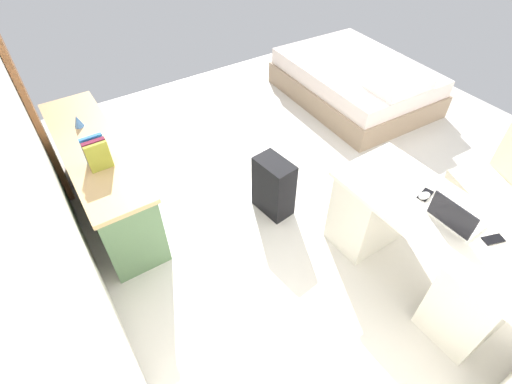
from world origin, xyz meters
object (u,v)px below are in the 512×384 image
object	(u,v)px
bed	(355,82)
figurine_small	(78,121)
computer_mouse	(424,196)
cell_phone_by_mouse	(425,195)
desk	(421,244)
office_chair	(490,189)
cell_phone_near_laptop	(493,239)
credenza	(103,178)
laptop	(455,218)
suitcase_black	(274,187)

from	to	relation	value
bed	figurine_small	size ratio (longest dim) A/B	17.76
computer_mouse	cell_phone_by_mouse	world-z (taller)	computer_mouse
bed	computer_mouse	world-z (taller)	computer_mouse
desk	office_chair	distance (m)	0.93
bed	cell_phone_near_laptop	distance (m)	3.03
computer_mouse	figurine_small	world-z (taller)	figurine_small
credenza	cell_phone_by_mouse	distance (m)	2.67
cell_phone_near_laptop	computer_mouse	bearing A→B (deg)	25.75
computer_mouse	cell_phone_near_laptop	size ratio (longest dim) A/B	0.74
laptop	cell_phone_near_laptop	distance (m)	0.26
figurine_small	suitcase_black	bearing A→B (deg)	-132.98
bed	suitcase_black	world-z (taller)	bed
suitcase_black	cell_phone_by_mouse	xyz separation A→B (m)	(-1.05, -0.56, 0.46)
desk	cell_phone_near_laptop	size ratio (longest dim) A/B	10.66
figurine_small	desk	bearing A→B (deg)	-143.44
cell_phone_near_laptop	cell_phone_by_mouse	size ratio (longest dim) A/B	1.00
desk	cell_phone_near_laptop	xyz separation A→B (m)	(-0.35, -0.10, 0.36)
credenza	computer_mouse	bearing A→B (deg)	-136.71
cell_phone_by_mouse	laptop	bearing A→B (deg)	153.78
office_chair	cell_phone_by_mouse	size ratio (longest dim) A/B	6.91
office_chair	computer_mouse	size ratio (longest dim) A/B	9.40
computer_mouse	office_chair	bearing A→B (deg)	-96.10
desk	cell_phone_near_laptop	world-z (taller)	cell_phone_near_laptop
cell_phone_near_laptop	figurine_small	distance (m)	3.31
cell_phone_by_mouse	bed	bearing A→B (deg)	-47.88
suitcase_black	laptop	distance (m)	1.50
credenza	bed	bearing A→B (deg)	-86.30
office_chair	suitcase_black	size ratio (longest dim) A/B	1.67
credenza	bed	world-z (taller)	credenza
bed	cell_phone_near_laptop	bearing A→B (deg)	151.47
cell_phone_near_laptop	suitcase_black	bearing A→B (deg)	40.04
desk	laptop	size ratio (longest dim) A/B	4.63
bed	credenza	bearing A→B (deg)	93.70
suitcase_black	desk	bearing A→B (deg)	-164.33
office_chair	computer_mouse	xyz separation A→B (m)	(0.08, 0.89, 0.34)
laptop	cell_phone_near_laptop	world-z (taller)	laptop
suitcase_black	cell_phone_by_mouse	size ratio (longest dim) A/B	4.14
computer_mouse	cell_phone_near_laptop	xyz separation A→B (m)	(-0.49, -0.06, -0.01)
suitcase_black	laptop	bearing A→B (deg)	-166.08
suitcase_black	credenza	bearing A→B (deg)	49.03
bed	cell_phone_near_laptop	world-z (taller)	cell_phone_near_laptop
bed	laptop	world-z (taller)	laptop
office_chair	laptop	world-z (taller)	laptop
laptop	bed	bearing A→B (deg)	-32.50
cell_phone_by_mouse	figurine_small	world-z (taller)	figurine_small
computer_mouse	cell_phone_by_mouse	bearing A→B (deg)	-72.17
office_chair	credenza	distance (m)	3.35
office_chair	credenza	bearing A→B (deg)	53.46
laptop	cell_phone_near_laptop	bearing A→B (deg)	-157.78
office_chair	figurine_small	world-z (taller)	office_chair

